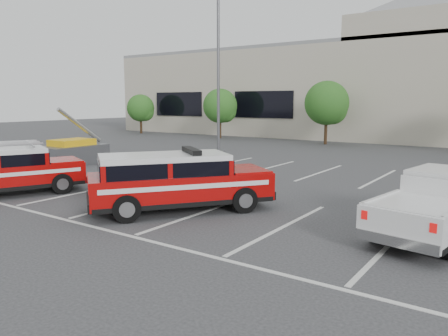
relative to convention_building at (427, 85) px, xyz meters
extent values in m
plane|color=#2F2F31|center=(-0.18, -31.86, -4.72)|extent=(120.00, 120.00, 0.00)
cube|color=silver|center=(-0.18, -27.36, -4.71)|extent=(23.00, 15.00, 0.01)
cube|color=beige|center=(-0.18, 0.14, -0.72)|extent=(60.00, 15.00, 8.00)
cube|color=gray|center=(-0.18, 0.14, 3.43)|extent=(60.00, 15.00, 0.30)
cylinder|color=#3F2B19|center=(-25.18, -9.86, -3.96)|extent=(0.24, 0.24, 1.51)
sphere|color=#16551C|center=(-25.18, -9.86, -2.11)|extent=(2.77, 2.77, 2.77)
sphere|color=#16551C|center=(-24.78, -9.66, -2.53)|extent=(1.85, 1.85, 1.85)
cylinder|color=#3F2B19|center=(-15.18, -9.86, -3.88)|extent=(0.24, 0.24, 1.67)
sphere|color=#16551C|center=(-15.18, -9.86, -1.84)|extent=(3.07, 3.07, 3.07)
sphere|color=#16551C|center=(-14.78, -9.66, -2.30)|extent=(2.05, 2.05, 2.05)
cylinder|color=#3F2B19|center=(-5.18, -9.86, -3.80)|extent=(0.24, 0.24, 1.84)
sphere|color=#16551C|center=(-5.18, -9.86, -1.56)|extent=(3.37, 3.37, 3.37)
sphere|color=#16551C|center=(-4.78, -9.66, -2.07)|extent=(2.24, 2.24, 2.24)
cube|color=#59595E|center=(-8.18, -19.86, -4.62)|extent=(0.60, 0.60, 0.20)
cylinder|color=#59595E|center=(-8.18, -19.86, 0.28)|extent=(0.18, 0.18, 10.00)
cube|color=#9A0707|center=(-0.91, -31.97, -3.97)|extent=(4.81, 5.49, 0.82)
cube|color=black|center=(-1.21, -32.37, -3.35)|extent=(3.74, 4.14, 0.43)
cube|color=silver|center=(-1.21, -32.37, -3.05)|extent=(3.66, 4.06, 0.16)
cube|color=black|center=(-0.70, -31.69, -2.89)|extent=(1.33, 1.09, 0.15)
cube|color=silver|center=(5.99, -30.14, -4.04)|extent=(2.59, 5.41, 0.75)
cube|color=black|center=(6.06, -29.68, -3.46)|extent=(1.92, 2.07, 0.39)
cube|color=silver|center=(6.06, -29.68, -3.20)|extent=(1.88, 2.03, 0.14)
cube|color=#9A0707|center=(-7.37, -33.68, -4.01)|extent=(3.56, 5.10, 0.78)
cube|color=#59595E|center=(-11.95, -27.80, -4.21)|extent=(2.10, 3.35, 1.01)
cube|color=#E8AC0D|center=(-11.95, -27.80, -3.57)|extent=(1.52, 2.06, 0.37)
cylinder|color=#A5A5A8|center=(-11.97, -27.25, -2.70)|extent=(0.28, 2.69, 1.97)
cube|color=#59595E|center=(-13.40, -28.94, -4.40)|extent=(0.94, 1.12, 0.64)
camera|label=1|loc=(7.65, -41.92, -1.40)|focal=35.00mm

